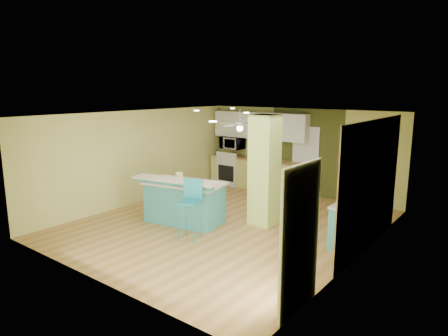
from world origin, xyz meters
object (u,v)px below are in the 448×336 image
(side_counter, at_px, (354,223))
(canister, at_px, (179,176))
(fruit_bowl, at_px, (257,158))
(peninsula, at_px, (184,201))
(bar_stool, at_px, (191,199))

(side_counter, distance_m, canister, 3.98)
(side_counter, height_order, fruit_bowl, fruit_bowl)
(side_counter, height_order, canister, canister)
(peninsula, xyz_separation_m, bar_stool, (0.81, -0.65, 0.33))
(fruit_bowl, bearing_deg, canister, -86.93)
(bar_stool, bearing_deg, canister, 126.88)
(fruit_bowl, bearing_deg, side_counter, -32.96)
(fruit_bowl, bearing_deg, bar_stool, -74.16)
(side_counter, bearing_deg, peninsula, -162.53)
(peninsula, relative_size, bar_stool, 1.68)
(side_counter, bearing_deg, canister, -164.75)
(bar_stool, bearing_deg, fruit_bowl, 88.07)
(fruit_bowl, height_order, canister, canister)
(canister, bearing_deg, peninsula, -20.96)
(bar_stool, bearing_deg, peninsula, 123.54)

